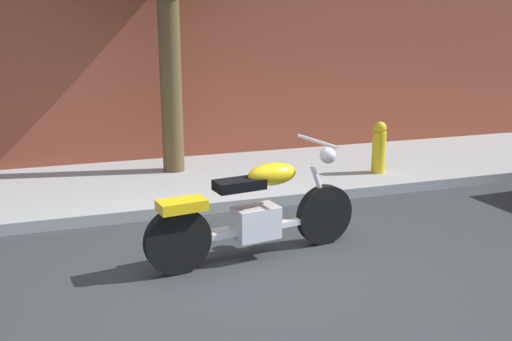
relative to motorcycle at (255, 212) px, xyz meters
The scene contains 4 objects.
ground_plane 0.59m from the motorcycle, 134.89° to the right, with size 60.00×60.00×0.00m, color #303335.
sidewalk 2.80m from the motorcycle, 95.07° to the left, with size 25.50×2.64×0.14m, color #9E9E9E.
motorcycle is the anchor object (origin of this frame).
fire_hydrant 3.38m from the motorcycle, 38.50° to the left, with size 0.20×0.20×0.91m.
Camera 1 is at (-1.44, -4.69, 2.24)m, focal length 39.16 mm.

